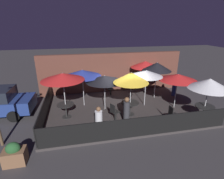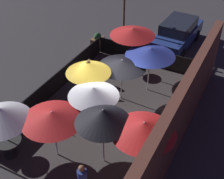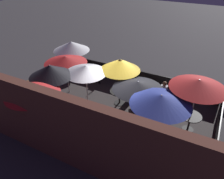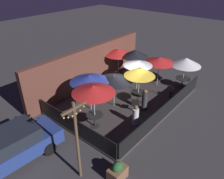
{
  "view_description": "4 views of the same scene",
  "coord_description": "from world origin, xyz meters",
  "px_view_note": "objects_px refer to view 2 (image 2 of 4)",
  "views": [
    {
      "loc": [
        -2.62,
        -9.22,
        4.9
      ],
      "look_at": [
        -0.66,
        0.12,
        1.32
      ],
      "focal_mm": 28.0,
      "sensor_mm": 36.0,
      "label": 1
    },
    {
      "loc": [
        9.24,
        4.91,
        9.07
      ],
      "look_at": [
        -0.07,
        0.12,
        1.32
      ],
      "focal_mm": 50.0,
      "sensor_mm": 36.0,
      "label": 2
    },
    {
      "loc": [
        -3.67,
        7.37,
        6.62
      ],
      "look_at": [
        0.43,
        -0.55,
        1.02
      ],
      "focal_mm": 35.0,
      "sensor_mm": 36.0,
      "label": 3
    },
    {
      "loc": [
        -9.89,
        -7.19,
        7.68
      ],
      "look_at": [
        -0.98,
        0.34,
        1.12
      ],
      "focal_mm": 35.0,
      "sensor_mm": 36.0,
      "label": 4
    }
  ],
  "objects_px": {
    "dining_table_0": "(90,97)",
    "patron_2": "(90,71)",
    "dining_table_1": "(8,143)",
    "patio_chair_1": "(92,84)",
    "dining_table_2": "(131,62)",
    "parked_car_0": "(178,33)",
    "patio_umbrella_1": "(0,114)",
    "planter_box": "(98,41)",
    "patio_umbrella_3": "(122,63)",
    "patio_umbrella_5": "(94,92)",
    "patio_chair_0": "(162,114)",
    "patio_umbrella_7": "(103,116)",
    "patio_umbrella_6": "(144,128)",
    "patron_0": "(80,87)",
    "patio_umbrella_2": "(133,32)",
    "patio_chair_2": "(40,115)",
    "patio_umbrella_8": "(52,116)",
    "patio_umbrella_0": "(88,67)",
    "patio_umbrella_4": "(150,52)",
    "light_post": "(124,13)"
  },
  "relations": [
    {
      "from": "dining_table_2",
      "to": "patio_chair_1",
      "type": "bearing_deg",
      "value": -19.84
    },
    {
      "from": "patio_umbrella_1",
      "to": "planter_box",
      "type": "relative_size",
      "value": 2.46
    },
    {
      "from": "dining_table_0",
      "to": "patio_chair_0",
      "type": "bearing_deg",
      "value": 98.88
    },
    {
      "from": "dining_table_1",
      "to": "planter_box",
      "type": "bearing_deg",
      "value": -171.72
    },
    {
      "from": "planter_box",
      "to": "parked_car_0",
      "type": "relative_size",
      "value": 0.2
    },
    {
      "from": "patio_chair_2",
      "to": "patron_2",
      "type": "relative_size",
      "value": 0.76
    },
    {
      "from": "dining_table_2",
      "to": "patio_chair_0",
      "type": "height_order",
      "value": "patio_chair_0"
    },
    {
      "from": "patio_umbrella_6",
      "to": "planter_box",
      "type": "xyz_separation_m",
      "value": [
        -7.4,
        -5.9,
        -1.78
      ]
    },
    {
      "from": "patio_umbrella_3",
      "to": "patio_chair_1",
      "type": "height_order",
      "value": "patio_umbrella_3"
    },
    {
      "from": "patron_0",
      "to": "patio_chair_1",
      "type": "bearing_deg",
      "value": 71.52
    },
    {
      "from": "dining_table_1",
      "to": "patio_chair_1",
      "type": "bearing_deg",
      "value": 170.63
    },
    {
      "from": "patio_umbrella_3",
      "to": "parked_car_0",
      "type": "distance_m",
      "value": 6.41
    },
    {
      "from": "patio_chair_2",
      "to": "parked_car_0",
      "type": "bearing_deg",
      "value": 162.19
    },
    {
      "from": "patio_umbrella_3",
      "to": "patio_chair_1",
      "type": "distance_m",
      "value": 1.98
    },
    {
      "from": "parked_car_0",
      "to": "patio_umbrella_6",
      "type": "bearing_deg",
      "value": 13.42
    },
    {
      "from": "dining_table_1",
      "to": "dining_table_2",
      "type": "relative_size",
      "value": 1.09
    },
    {
      "from": "patio_umbrella_0",
      "to": "dining_table_1",
      "type": "relative_size",
      "value": 2.48
    },
    {
      "from": "dining_table_0",
      "to": "patio_umbrella_4",
      "type": "bearing_deg",
      "value": 144.48
    },
    {
      "from": "patio_umbrella_3",
      "to": "parked_car_0",
      "type": "relative_size",
      "value": 0.48
    },
    {
      "from": "patio_umbrella_7",
      "to": "patio_umbrella_8",
      "type": "height_order",
      "value": "patio_umbrella_7"
    },
    {
      "from": "dining_table_1",
      "to": "patio_umbrella_5",
      "type": "bearing_deg",
      "value": 137.68
    },
    {
      "from": "patio_umbrella_1",
      "to": "light_post",
      "type": "xyz_separation_m",
      "value": [
        -9.85,
        -0.04,
        -0.04
      ]
    },
    {
      "from": "patio_umbrella_5",
      "to": "patio_chair_0",
      "type": "bearing_deg",
      "value": 128.83
    },
    {
      "from": "patio_umbrella_6",
      "to": "patio_umbrella_7",
      "type": "bearing_deg",
      "value": -80.26
    },
    {
      "from": "planter_box",
      "to": "patio_chair_2",
      "type": "bearing_deg",
      "value": 10.18
    },
    {
      "from": "patio_umbrella_3",
      "to": "planter_box",
      "type": "bearing_deg",
      "value": -138.73
    },
    {
      "from": "dining_table_0",
      "to": "patron_2",
      "type": "distance_m",
      "value": 2.21
    },
    {
      "from": "patron_2",
      "to": "patio_umbrella_6",
      "type": "bearing_deg",
      "value": -124.07
    },
    {
      "from": "patio_umbrella_6",
      "to": "parked_car_0",
      "type": "xyz_separation_m",
      "value": [
        -9.69,
        -1.77,
        -1.33
      ]
    },
    {
      "from": "dining_table_2",
      "to": "parked_car_0",
      "type": "distance_m",
      "value": 4.21
    },
    {
      "from": "patio_umbrella_6",
      "to": "patio_chair_2",
      "type": "height_order",
      "value": "patio_umbrella_6"
    },
    {
      "from": "patio_umbrella_1",
      "to": "parked_car_0",
      "type": "relative_size",
      "value": 0.5
    },
    {
      "from": "dining_table_1",
      "to": "patio_umbrella_2",
      "type": "bearing_deg",
      "value": 166.91
    },
    {
      "from": "parked_car_0",
      "to": "patio_umbrella_5",
      "type": "bearing_deg",
      "value": -0.83
    },
    {
      "from": "dining_table_0",
      "to": "light_post",
      "type": "height_order",
      "value": "light_post"
    },
    {
      "from": "patio_umbrella_7",
      "to": "patio_chair_1",
      "type": "distance_m",
      "value": 4.51
    },
    {
      "from": "patio_chair_2",
      "to": "parked_car_0",
      "type": "relative_size",
      "value": 0.2
    },
    {
      "from": "patio_umbrella_5",
      "to": "patio_umbrella_0",
      "type": "bearing_deg",
      "value": -142.35
    },
    {
      "from": "patio_umbrella_0",
      "to": "patio_umbrella_1",
      "type": "xyz_separation_m",
      "value": [
        3.71,
        -1.27,
        -0.18
      ]
    },
    {
      "from": "patio_umbrella_0",
      "to": "patio_chair_1",
      "type": "height_order",
      "value": "patio_umbrella_0"
    },
    {
      "from": "patio_umbrella_1",
      "to": "patio_umbrella_5",
      "type": "height_order",
      "value": "patio_umbrella_1"
    },
    {
      "from": "patio_umbrella_1",
      "to": "patron_2",
      "type": "xyz_separation_m",
      "value": [
        -5.61,
        0.14,
        -1.44
      ]
    },
    {
      "from": "patio_umbrella_5",
      "to": "parked_car_0",
      "type": "distance_m",
      "value": 8.9
    },
    {
      "from": "patio_umbrella_4",
      "to": "patio_umbrella_6",
      "type": "height_order",
      "value": "patio_umbrella_6"
    },
    {
      "from": "patio_umbrella_3",
      "to": "patio_chair_2",
      "type": "xyz_separation_m",
      "value": [
        3.12,
        -2.22,
        -1.41
      ]
    },
    {
      "from": "dining_table_2",
      "to": "patio_chair_2",
      "type": "bearing_deg",
      "value": -17.66
    },
    {
      "from": "patio_umbrella_2",
      "to": "dining_table_0",
      "type": "relative_size",
      "value": 2.57
    },
    {
      "from": "planter_box",
      "to": "dining_table_2",
      "type": "bearing_deg",
      "value": 59.4
    },
    {
      "from": "patio_umbrella_0",
      "to": "planter_box",
      "type": "height_order",
      "value": "patio_umbrella_0"
    },
    {
      "from": "patio_chair_0",
      "to": "patio_umbrella_8",
      "type": "bearing_deg",
      "value": 41.27
    }
  ]
}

